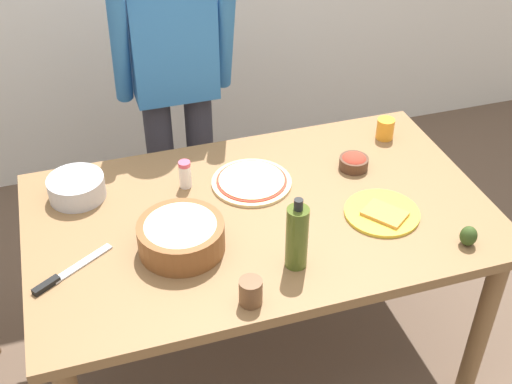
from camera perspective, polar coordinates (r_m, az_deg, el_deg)
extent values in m
plane|color=brown|center=(2.84, 0.31, -13.80)|extent=(8.00, 8.00, 0.00)
cube|color=brown|center=(2.31, 0.37, -2.10)|extent=(1.60, 0.96, 0.04)
cylinder|color=brown|center=(2.59, 18.87, -10.88)|extent=(0.07, 0.07, 0.72)
cylinder|color=brown|center=(2.80, -16.52, -5.92)|extent=(0.07, 0.07, 0.72)
cylinder|color=brown|center=(3.07, 10.93, -0.55)|extent=(0.07, 0.07, 0.72)
cylinder|color=#2D2D38|center=(3.06, -7.98, 1.11)|extent=(0.12, 0.12, 0.85)
cylinder|color=#2D2D38|center=(3.08, -4.70, 1.70)|extent=(0.12, 0.12, 0.85)
cube|color=#2D6BAD|center=(2.72, -7.34, 13.49)|extent=(0.34, 0.20, 0.55)
cylinder|color=#2D6BAD|center=(2.65, -11.65, 12.38)|extent=(0.07, 0.21, 0.55)
cylinder|color=#2D6BAD|center=(2.72, -2.66, 13.71)|extent=(0.07, 0.21, 0.55)
cylinder|color=beige|center=(2.43, -0.38, 0.83)|extent=(0.29, 0.29, 0.01)
cylinder|color=#B22D1E|center=(2.42, -0.38, 0.99)|extent=(0.26, 0.26, 0.00)
cylinder|color=beige|center=(2.42, -0.38, 1.06)|extent=(0.24, 0.24, 0.00)
cylinder|color=gold|center=(2.33, 10.77, -1.77)|extent=(0.26, 0.26, 0.01)
cube|color=#CC8438|center=(2.30, 11.02, -1.83)|extent=(0.16, 0.17, 0.01)
cylinder|color=brown|center=(2.13, -6.45, -3.85)|extent=(0.28, 0.28, 0.10)
ellipsoid|color=beige|center=(2.11, -6.52, -3.02)|extent=(0.25, 0.25, 0.05)
cylinder|color=#B7B7BC|center=(2.43, -15.18, 0.37)|extent=(0.20, 0.20, 0.08)
cylinder|color=#4C2D1E|center=(2.53, 8.40, 2.49)|extent=(0.11, 0.11, 0.04)
ellipsoid|color=#9E3323|center=(2.52, 8.43, 2.72)|extent=(0.10, 0.10, 0.05)
cylinder|color=#47561E|center=(2.03, 3.54, -3.93)|extent=(0.07, 0.07, 0.22)
cylinder|color=black|center=(1.95, 3.68, -1.09)|extent=(0.03, 0.03, 0.04)
cylinder|color=orange|center=(2.72, 11.05, 5.37)|extent=(0.07, 0.07, 0.08)
cylinder|color=brown|center=(1.95, -0.46, -8.57)|extent=(0.07, 0.07, 0.08)
cylinder|color=white|center=(2.40, -6.11, 1.37)|extent=(0.04, 0.04, 0.09)
cylinder|color=#D84C66|center=(2.37, -6.19, 2.41)|extent=(0.04, 0.04, 0.02)
cube|color=silver|center=(2.17, -14.69, -5.94)|extent=(0.20, 0.14, 0.01)
cube|color=black|center=(2.12, -17.60, -7.66)|extent=(0.09, 0.07, 0.02)
ellipsoid|color=#2D4219|center=(2.25, 17.82, -3.62)|extent=(0.06, 0.06, 0.07)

